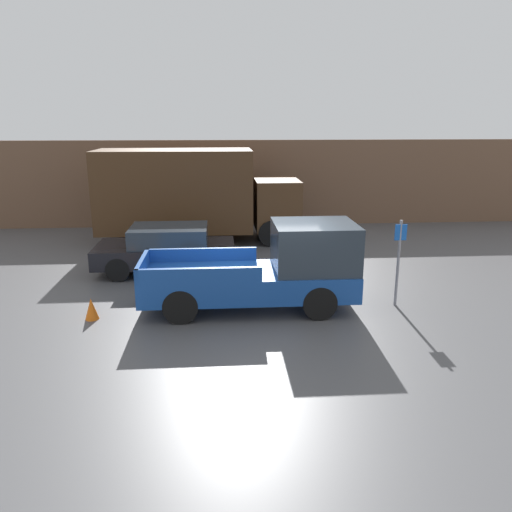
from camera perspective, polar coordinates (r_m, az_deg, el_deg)
The scene contains 8 objects.
ground_plane at distance 12.71m, azimuth 2.30°, elevation -5.80°, with size 60.00×60.00×0.00m, color #4C4C4F.
building_wall at distance 22.25m, azimuth -0.63°, elevation 8.31°, with size 28.00×0.15×3.74m.
pickup_truck at distance 12.35m, azimuth 1.71°, elevation -1.52°, with size 5.25×1.95×2.15m.
car at distance 15.64m, azimuth -10.15°, elevation 0.88°, with size 4.23×1.99×1.43m.
delivery_truck at distance 19.37m, azimuth -7.47°, elevation 7.14°, with size 7.63×2.48×3.50m.
parking_sign at distance 12.91m, azimuth 15.98°, elevation -0.22°, with size 0.30×0.07×2.21m.
newspaper_box at distance 22.42m, azimuth -13.86°, elevation 4.37°, with size 0.45×0.40×1.00m.
traffic_cone at distance 12.47m, azimuth -18.29°, elevation -5.75°, with size 0.32×0.32×0.52m.
Camera 1 is at (-1.37, -11.78, 4.57)m, focal length 35.00 mm.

